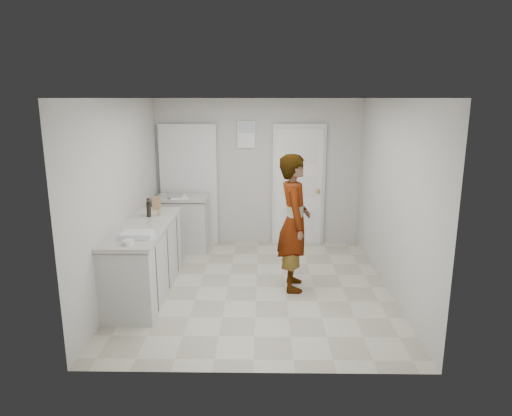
{
  "coord_description": "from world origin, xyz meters",
  "views": [
    {
      "loc": [
        0.08,
        -5.78,
        2.5
      ],
      "look_at": [
        -0.01,
        0.4,
        1.01
      ],
      "focal_mm": 32.0,
      "sensor_mm": 36.0,
      "label": 1
    }
  ],
  "objects_px": {
    "oil_cruet_b": "(149,207)",
    "egg_bowl": "(128,242)",
    "oil_cruet_a": "(149,209)",
    "cake_mix_box": "(156,203)",
    "person": "(294,223)",
    "spice_jar": "(160,213)",
    "baking_dish": "(137,235)"
  },
  "relations": [
    {
      "from": "baking_dish",
      "to": "egg_bowl",
      "type": "distance_m",
      "value": 0.26
    },
    {
      "from": "oil_cruet_a",
      "to": "baking_dish",
      "type": "height_order",
      "value": "oil_cruet_a"
    },
    {
      "from": "oil_cruet_a",
      "to": "baking_dish",
      "type": "bearing_deg",
      "value": -84.36
    },
    {
      "from": "oil_cruet_a",
      "to": "cake_mix_box",
      "type": "bearing_deg",
      "value": 88.28
    },
    {
      "from": "spice_jar",
      "to": "egg_bowl",
      "type": "relative_size",
      "value": 0.59
    },
    {
      "from": "cake_mix_box",
      "to": "egg_bowl",
      "type": "bearing_deg",
      "value": -89.1
    },
    {
      "from": "person",
      "to": "egg_bowl",
      "type": "xyz_separation_m",
      "value": [
        -1.9,
        -0.99,
        0.04
      ]
    },
    {
      "from": "spice_jar",
      "to": "oil_cruet_b",
      "type": "height_order",
      "value": "oil_cruet_b"
    },
    {
      "from": "cake_mix_box",
      "to": "spice_jar",
      "type": "relative_size",
      "value": 2.5
    },
    {
      "from": "spice_jar",
      "to": "egg_bowl",
      "type": "bearing_deg",
      "value": -92.9
    },
    {
      "from": "oil_cruet_a",
      "to": "egg_bowl",
      "type": "relative_size",
      "value": 1.84
    },
    {
      "from": "oil_cruet_a",
      "to": "person",
      "type": "bearing_deg",
      "value": -6.3
    },
    {
      "from": "baking_dish",
      "to": "spice_jar",
      "type": "bearing_deg",
      "value": 88.13
    },
    {
      "from": "cake_mix_box",
      "to": "oil_cruet_b",
      "type": "xyz_separation_m",
      "value": [
        -0.03,
        -0.35,
        0.03
      ]
    },
    {
      "from": "person",
      "to": "spice_jar",
      "type": "relative_size",
      "value": 23.84
    },
    {
      "from": "spice_jar",
      "to": "person",
      "type": "bearing_deg",
      "value": -9.13
    },
    {
      "from": "baking_dish",
      "to": "egg_bowl",
      "type": "relative_size",
      "value": 2.92
    },
    {
      "from": "baking_dish",
      "to": "egg_bowl",
      "type": "xyz_separation_m",
      "value": [
        -0.03,
        -0.26,
        -0.0
      ]
    },
    {
      "from": "person",
      "to": "oil_cruet_a",
      "type": "bearing_deg",
      "value": 82.7
    },
    {
      "from": "oil_cruet_a",
      "to": "egg_bowl",
      "type": "distance_m",
      "value": 1.21
    },
    {
      "from": "oil_cruet_b",
      "to": "spice_jar",
      "type": "bearing_deg",
      "value": 6.1
    },
    {
      "from": "person",
      "to": "cake_mix_box",
      "type": "distance_m",
      "value": 2.05
    },
    {
      "from": "spice_jar",
      "to": "oil_cruet_a",
      "type": "relative_size",
      "value": 0.32
    },
    {
      "from": "cake_mix_box",
      "to": "baking_dish",
      "type": "height_order",
      "value": "cake_mix_box"
    },
    {
      "from": "oil_cruet_b",
      "to": "egg_bowl",
      "type": "height_order",
      "value": "oil_cruet_b"
    },
    {
      "from": "baking_dish",
      "to": "egg_bowl",
      "type": "height_order",
      "value": "baking_dish"
    },
    {
      "from": "baking_dish",
      "to": "cake_mix_box",
      "type": "bearing_deg",
      "value": 93.43
    },
    {
      "from": "egg_bowl",
      "to": "cake_mix_box",
      "type": "bearing_deg",
      "value": 91.76
    },
    {
      "from": "cake_mix_box",
      "to": "oil_cruet_a",
      "type": "bearing_deg",
      "value": -92.58
    },
    {
      "from": "oil_cruet_a",
      "to": "oil_cruet_b",
      "type": "relative_size",
      "value": 0.93
    },
    {
      "from": "person",
      "to": "egg_bowl",
      "type": "distance_m",
      "value": 2.15
    },
    {
      "from": "spice_jar",
      "to": "baking_dish",
      "type": "bearing_deg",
      "value": -91.87
    }
  ]
}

